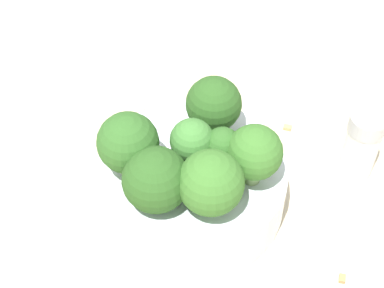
# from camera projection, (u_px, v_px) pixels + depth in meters

# --- Properties ---
(ground_plane) EXTENTS (3.00, 3.00, 0.00)m
(ground_plane) POSITION_uv_depth(u_px,v_px,m) (192.00, 203.00, 0.63)
(ground_plane) COLOR beige
(bowl) EXTENTS (0.18, 0.18, 0.05)m
(bowl) POSITION_uv_depth(u_px,v_px,m) (192.00, 186.00, 0.61)
(bowl) COLOR silver
(bowl) RESTS_ON ground_plane
(broccoli_floret_0) EXTENTS (0.04, 0.04, 0.06)m
(broccoli_floret_0) POSITION_uv_depth(u_px,v_px,m) (196.00, 139.00, 0.57)
(broccoli_floret_0) COLOR #84AD66
(broccoli_floret_0) RESTS_ON bowl
(broccoli_floret_1) EXTENTS (0.06, 0.06, 0.06)m
(broccoli_floret_1) POSITION_uv_depth(u_px,v_px,m) (156.00, 180.00, 0.54)
(broccoli_floret_1) COLOR #8EB770
(broccoli_floret_1) RESTS_ON bowl
(broccoli_floret_2) EXTENTS (0.05, 0.05, 0.07)m
(broccoli_floret_2) POSITION_uv_depth(u_px,v_px,m) (214.00, 105.00, 0.59)
(broccoli_floret_2) COLOR #7A9E5B
(broccoli_floret_2) RESTS_ON bowl
(broccoli_floret_3) EXTENTS (0.05, 0.05, 0.06)m
(broccoli_floret_3) POSITION_uv_depth(u_px,v_px,m) (254.00, 153.00, 0.55)
(broccoli_floret_3) COLOR #7A9E5B
(broccoli_floret_3) RESTS_ON bowl
(broccoli_floret_4) EXTENTS (0.06, 0.06, 0.06)m
(broccoli_floret_4) POSITION_uv_depth(u_px,v_px,m) (211.00, 183.00, 0.53)
(broccoli_floret_4) COLOR #84AD66
(broccoli_floret_4) RESTS_ON bowl
(broccoli_floret_5) EXTENTS (0.06, 0.06, 0.07)m
(broccoli_floret_5) POSITION_uv_depth(u_px,v_px,m) (128.00, 144.00, 0.56)
(broccoli_floret_5) COLOR #7A9E5B
(broccoli_floret_5) RESTS_ON bowl
(broccoli_floret_6) EXTENTS (0.03, 0.03, 0.05)m
(broccoli_floret_6) POSITION_uv_depth(u_px,v_px,m) (222.00, 150.00, 0.56)
(broccoli_floret_6) COLOR #8EB770
(broccoli_floret_6) RESTS_ON bowl
(pepper_shaker) EXTENTS (0.04, 0.04, 0.08)m
(pepper_shaker) POSITION_uv_depth(u_px,v_px,m) (361.00, 145.00, 0.63)
(pepper_shaker) COLOR silver
(pepper_shaker) RESTS_ON ground_plane
(almond_crumb_0) EXTENTS (0.01, 0.01, 0.01)m
(almond_crumb_0) POSITION_uv_depth(u_px,v_px,m) (288.00, 126.00, 0.69)
(almond_crumb_0) COLOR tan
(almond_crumb_0) RESTS_ON ground_plane
(almond_crumb_1) EXTENTS (0.01, 0.01, 0.01)m
(almond_crumb_1) POSITION_uv_depth(u_px,v_px,m) (147.00, 111.00, 0.71)
(almond_crumb_1) COLOR olive
(almond_crumb_1) RESTS_ON ground_plane
(almond_crumb_2) EXTENTS (0.01, 0.01, 0.01)m
(almond_crumb_2) POSITION_uv_depth(u_px,v_px,m) (343.00, 277.00, 0.57)
(almond_crumb_2) COLOR #AD7F4C
(almond_crumb_2) RESTS_ON ground_plane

